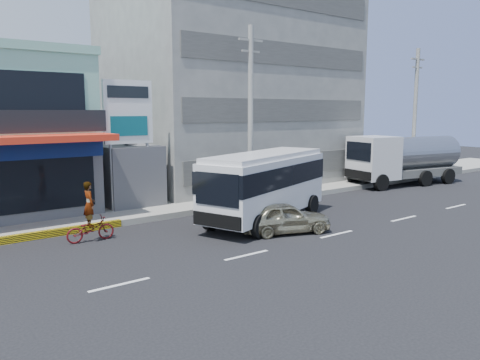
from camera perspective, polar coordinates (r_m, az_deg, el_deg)
name	(u,v)px	position (r m, az deg, el deg)	size (l,w,h in m)	color
ground	(247,255)	(17.74, 0.82, -9.16)	(120.00, 120.00, 0.00)	black
sidewalk	(215,199)	(28.03, -3.01, -2.29)	(70.00, 5.00, 0.30)	gray
concrete_building	(229,88)	(34.95, -1.31, 11.12)	(16.00, 12.00, 14.00)	gray
gap_structure	(118,175)	(27.63, -14.61, 0.65)	(3.00, 6.00, 3.50)	#504F55
satellite_dish	(124,144)	(26.53, -13.93, 4.32)	(1.50, 1.50, 0.15)	slate
billboard	(128,119)	(24.63, -13.45, 7.19)	(2.60, 0.18, 6.90)	gray
utility_pole_near	(251,115)	(26.44, 1.29, 7.97)	(1.60, 0.30, 10.00)	#999993
utility_pole_far	(415,114)	(38.46, 20.54, 7.59)	(1.60, 0.30, 10.00)	#999993
minibus	(265,181)	(22.56, 3.09, -0.13)	(8.43, 5.19, 3.37)	silver
sedan	(285,218)	(20.80, 5.47, -4.58)	(1.63, 4.06, 1.38)	tan
tanker_truck	(402,158)	(36.02, 19.20, 2.50)	(9.44, 4.20, 3.60)	silver
motorcycle_rider	(90,222)	(20.32, -17.81, -4.87)	(1.98, 0.75, 2.51)	#500B0E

